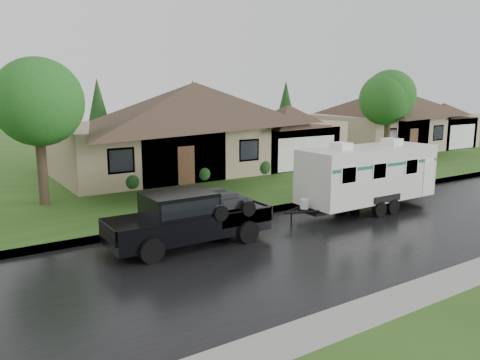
# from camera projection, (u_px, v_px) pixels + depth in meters

# --- Properties ---
(ground) EXTENTS (140.00, 140.00, 0.00)m
(ground) POSITION_uv_depth(u_px,v_px,m) (315.00, 221.00, 18.87)
(ground) COLOR #2E531A
(ground) RESTS_ON ground
(road) EXTENTS (140.00, 8.00, 0.01)m
(road) POSITION_uv_depth(u_px,v_px,m) (352.00, 233.00, 17.22)
(road) COLOR black
(road) RESTS_ON ground
(curb) EXTENTS (140.00, 0.50, 0.15)m
(curb) POSITION_uv_depth(u_px,v_px,m) (281.00, 208.00, 20.70)
(curb) COLOR gray
(curb) RESTS_ON ground
(lawn) EXTENTS (140.00, 26.00, 0.15)m
(lawn) POSITION_uv_depth(u_px,v_px,m) (163.00, 169.00, 31.19)
(lawn) COLOR #2E531A
(lawn) RESTS_ON ground
(house_main) EXTENTS (19.44, 10.80, 6.90)m
(house_main) POSITION_uv_depth(u_px,v_px,m) (200.00, 115.00, 30.81)
(house_main) COLOR tan
(house_main) RESTS_ON lawn
(house_neighbor) EXTENTS (15.12, 9.72, 6.45)m
(house_neighbor) POSITION_uv_depth(u_px,v_px,m) (394.00, 112.00, 42.01)
(house_neighbor) COLOR tan
(house_neighbor) RESTS_ON lawn
(tree_left_green) EXTENTS (3.92, 3.92, 6.48)m
(tree_left_green) POSITION_uv_depth(u_px,v_px,m) (37.00, 103.00, 20.21)
(tree_left_green) COLOR #382B1E
(tree_left_green) RESTS_ON lawn
(tree_right_green) EXTENTS (3.82, 3.82, 6.33)m
(tree_right_green) POSITION_uv_depth(u_px,v_px,m) (389.00, 100.00, 33.63)
(tree_right_green) COLOR #382B1E
(tree_right_green) RESTS_ON lawn
(shrub_row) EXTENTS (13.60, 1.00, 1.00)m
(shrub_row) POSITION_uv_depth(u_px,v_px,m) (234.00, 169.00, 27.47)
(shrub_row) COLOR #143814
(shrub_row) RESTS_ON lawn
(pickup_truck) EXTENTS (5.58, 2.12, 1.86)m
(pickup_truck) POSITION_uv_depth(u_px,v_px,m) (187.00, 217.00, 15.75)
(pickup_truck) COLOR black
(pickup_truck) RESTS_ON ground
(travel_trailer) EXTENTS (6.88, 2.42, 3.09)m
(travel_trailer) POSITION_uv_depth(u_px,v_px,m) (367.00, 173.00, 20.36)
(travel_trailer) COLOR silver
(travel_trailer) RESTS_ON ground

